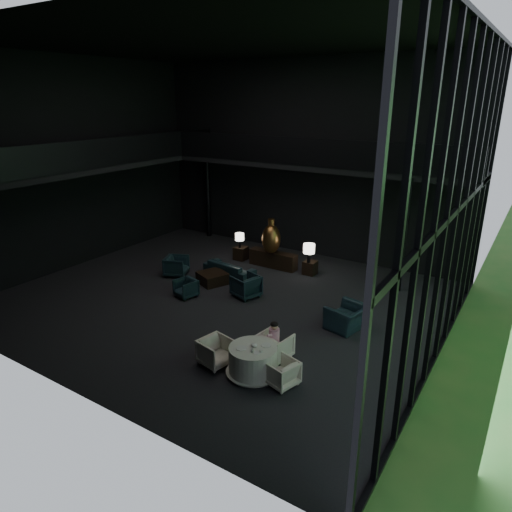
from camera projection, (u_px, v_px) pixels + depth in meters
The scene contains 35 objects.
floor at pixel (222, 299), 15.49m from camera, with size 14.00×12.00×0.02m, color black.
ceiling at pixel (214, 40), 12.84m from camera, with size 14.00×12.00×0.02m, color black.
wall_back at pixel (305, 160), 18.93m from camera, with size 14.00×0.04×8.00m, color black.
wall_front at pixel (43, 226), 9.39m from camera, with size 14.00×0.04×8.00m, color black.
wall_left at pixel (74, 165), 17.72m from camera, with size 0.04×12.00×8.00m, color black.
curtain_wall at pixel (456, 210), 10.63m from camera, with size 0.20×12.00×8.00m, color black, non-canonical shape.
mezzanine_left at pixel (91, 167), 17.21m from camera, with size 2.00×12.00×0.25m, color black.
mezzanine_back at pixel (317, 165), 17.63m from camera, with size 12.00×2.00×0.25m, color black.
railing_left at pixel (107, 152), 16.51m from camera, with size 0.06×12.00×1.00m, color black.
railing_back at pixel (306, 152), 16.64m from camera, with size 12.00×0.06×1.00m, color black.
column_nw at pixel (208, 196), 21.90m from camera, with size 0.24×0.24×4.00m, color black.
column_ne at pixel (403, 236), 15.57m from camera, with size 0.24×0.24×4.00m, color black.
console at pixel (273, 259), 18.33m from camera, with size 2.01×0.46×0.64m, color black.
bronze_urn at pixel (271, 239), 17.88m from camera, with size 0.75×0.75×1.39m.
side_table_left at pixel (241, 253), 19.18m from camera, with size 0.50×0.50×0.55m, color black.
table_lamp_left at pixel (240, 237), 18.89m from camera, with size 0.37×0.37×0.61m.
side_table_right at pixel (310, 268), 17.61m from camera, with size 0.47×0.47×0.52m, color black.
table_lamp_right at pixel (309, 249), 17.23m from camera, with size 0.44×0.44×0.74m.
sofa at pixel (229, 267), 17.32m from camera, with size 2.02×0.59×0.79m, color #233A41.
lounge_armchair_west at pixel (176, 264), 17.42m from camera, with size 0.87×0.82×0.90m, color #26474C.
lounge_armchair_east at pixel (246, 284), 15.56m from camera, with size 0.90×0.85×0.93m, color #21383C.
lounge_armchair_south at pixel (186, 288), 15.61m from camera, with size 0.59×0.55×0.60m, color #213C4E.
window_armchair at pixel (347, 313), 13.39m from camera, with size 1.16×0.75×1.01m, color #183841.
coffee_table at pixel (213, 278), 16.76m from camera, with size 0.92×0.92×0.41m, color black.
dining_table at pixel (253, 362), 11.21m from camera, with size 1.35×1.35×0.75m.
dining_chair_north at pixel (275, 344), 11.90m from camera, with size 0.78×0.73×0.80m, color white.
dining_chair_east at pixel (282, 373), 10.82m from camera, with size 0.62×0.58×0.64m, color silver.
dining_chair_west at pixel (216, 351), 11.63m from camera, with size 0.74×0.70×0.77m, color beige.
child at pixel (274, 332), 11.79m from camera, with size 0.28×0.28×0.60m.
plate_a at pixel (241, 348), 11.02m from camera, with size 0.26×0.26×0.02m, color white.
plate_b at pixel (266, 345), 11.16m from camera, with size 0.24×0.24×0.02m, color white.
saucer at pixel (257, 353), 10.83m from camera, with size 0.16×0.16×0.01m, color white.
coffee_cup at pixel (261, 351), 10.86m from camera, with size 0.08×0.08×0.06m, color white.
cereal_bowl at pixel (254, 345), 11.11m from camera, with size 0.16×0.16×0.08m, color white.
cream_pot at pixel (252, 350), 10.87m from camera, with size 0.07×0.07×0.08m, color #99999E.
Camera 1 is at (8.60, -11.27, 6.52)m, focal length 32.00 mm.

